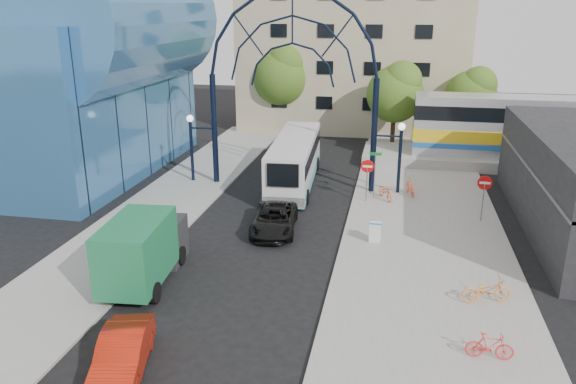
% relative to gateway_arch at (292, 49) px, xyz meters
% --- Properties ---
extents(ground, '(120.00, 120.00, 0.00)m').
position_rel_gateway_arch_xyz_m(ground, '(0.00, -14.00, -8.56)').
color(ground, black).
rests_on(ground, ground).
extents(sidewalk_east, '(8.00, 56.00, 0.12)m').
position_rel_gateway_arch_xyz_m(sidewalk_east, '(8.00, -10.00, -8.50)').
color(sidewalk_east, gray).
rests_on(sidewalk_east, ground).
extents(plaza_west, '(5.00, 50.00, 0.12)m').
position_rel_gateway_arch_xyz_m(plaza_west, '(-6.50, -8.00, -8.50)').
color(plaza_west, gray).
rests_on(plaza_west, ground).
extents(gateway_arch, '(13.64, 0.44, 12.10)m').
position_rel_gateway_arch_xyz_m(gateway_arch, '(0.00, 0.00, 0.00)').
color(gateway_arch, black).
rests_on(gateway_arch, ground).
extents(stop_sign, '(0.80, 0.07, 2.50)m').
position_rel_gateway_arch_xyz_m(stop_sign, '(4.80, -2.00, -6.56)').
color(stop_sign, slate).
rests_on(stop_sign, sidewalk_east).
extents(do_not_enter_sign, '(0.76, 0.07, 2.48)m').
position_rel_gateway_arch_xyz_m(do_not_enter_sign, '(11.00, -4.00, -6.58)').
color(do_not_enter_sign, slate).
rests_on(do_not_enter_sign, sidewalk_east).
extents(street_name_sign, '(0.70, 0.70, 2.80)m').
position_rel_gateway_arch_xyz_m(street_name_sign, '(5.20, -1.40, -6.43)').
color(street_name_sign, slate).
rests_on(street_name_sign, sidewalk_east).
extents(sandwich_board, '(0.55, 0.61, 0.99)m').
position_rel_gateway_arch_xyz_m(sandwich_board, '(5.60, -8.02, -7.81)').
color(sandwich_board, white).
rests_on(sandwich_board, sidewalk_east).
extents(transit_hall, '(16.50, 18.00, 14.50)m').
position_rel_gateway_arch_xyz_m(transit_hall, '(-15.30, 1.00, -1.86)').
color(transit_hall, '#33679C').
rests_on(transit_hall, ground).
extents(apartment_block, '(20.00, 12.10, 14.00)m').
position_rel_gateway_arch_xyz_m(apartment_block, '(2.00, 20.97, -1.55)').
color(apartment_block, tan).
rests_on(apartment_block, ground).
extents(tree_north_a, '(4.48, 4.48, 7.00)m').
position_rel_gateway_arch_xyz_m(tree_north_a, '(6.12, 11.93, -3.95)').
color(tree_north_a, '#382314').
rests_on(tree_north_a, ground).
extents(tree_north_b, '(5.12, 5.12, 8.00)m').
position_rel_gateway_arch_xyz_m(tree_north_b, '(-3.88, 15.93, -3.29)').
color(tree_north_b, '#382314').
rests_on(tree_north_b, ground).
extents(tree_north_c, '(4.16, 4.16, 6.50)m').
position_rel_gateway_arch_xyz_m(tree_north_c, '(12.12, 13.93, -4.28)').
color(tree_north_c, '#382314').
rests_on(tree_north_c, ground).
extents(city_bus, '(3.12, 11.02, 2.99)m').
position_rel_gateway_arch_xyz_m(city_bus, '(-0.00, 0.97, -6.99)').
color(city_bus, silver).
rests_on(city_bus, ground).
extents(green_truck, '(2.62, 5.93, 2.91)m').
position_rel_gateway_arch_xyz_m(green_truck, '(-3.64, -13.61, -7.10)').
color(green_truck, black).
rests_on(green_truck, ground).
extents(black_suv, '(2.64, 4.87, 1.30)m').
position_rel_gateway_arch_xyz_m(black_suv, '(0.47, -7.31, -7.91)').
color(black_suv, black).
rests_on(black_suv, ground).
extents(red_sedan, '(2.33, 4.20, 1.31)m').
position_rel_gateway_arch_xyz_m(red_sedan, '(-1.65, -19.61, -7.90)').
color(red_sedan, '#AA1C0A').
rests_on(red_sedan, ground).
extents(bike_near_a, '(1.32, 1.89, 0.94)m').
position_rel_gateway_arch_xyz_m(bike_near_a, '(5.91, -1.42, -7.96)').
color(bike_near_a, orange).
rests_on(bike_near_a, sidewalk_east).
extents(bike_near_b, '(0.89, 1.77, 1.02)m').
position_rel_gateway_arch_xyz_m(bike_near_b, '(7.33, -0.40, -7.92)').
color(bike_near_b, '#E94E2E').
rests_on(bike_near_b, sidewalk_east).
extents(bike_far_a, '(2.02, 1.17, 1.00)m').
position_rel_gateway_arch_xyz_m(bike_far_a, '(10.09, -13.00, -7.93)').
color(bike_far_a, orange).
rests_on(bike_far_a, sidewalk_east).
extents(bike_far_b, '(1.52, 0.44, 0.91)m').
position_rel_gateway_arch_xyz_m(bike_far_b, '(9.69, -16.82, -7.98)').
color(bike_far_b, red).
rests_on(bike_far_b, sidewalk_east).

